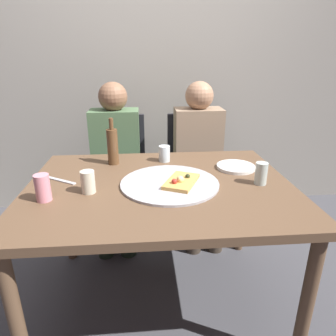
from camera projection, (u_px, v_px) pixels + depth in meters
ground_plane at (161, 298)px, 1.78m from camera, size 8.00×8.00×0.00m
back_wall at (150, 61)px, 2.53m from camera, size 6.00×0.10×2.60m
dining_table at (160, 197)px, 1.54m from camera, size 1.33×1.00×0.74m
pizza_tray at (170, 183)px, 1.50m from camera, size 0.49×0.49×0.01m
pizza_slice_last at (181, 181)px, 1.48m from camera, size 0.21×0.25×0.05m
wine_bottle at (113, 146)px, 1.75m from camera, size 0.06×0.06×0.27m
tumbler_near at (261, 173)px, 1.49m from camera, size 0.06×0.06×0.11m
tumbler_far at (164, 154)px, 1.81m from camera, size 0.07×0.07×0.10m
wine_glass at (88, 182)px, 1.40m from camera, size 0.07×0.07×0.11m
soda_can at (43, 188)px, 1.32m from camera, size 0.07×0.07×0.12m
plate_stack at (236, 167)px, 1.71m from camera, size 0.22×0.22×0.02m
table_knife at (59, 180)px, 1.55m from camera, size 0.20×0.13×0.01m
chair_left at (118, 165)px, 2.41m from camera, size 0.44×0.44×0.90m
chair_right at (196, 163)px, 2.46m from camera, size 0.44×0.44×0.90m
guest_in_sweater at (115, 156)px, 2.23m from camera, size 0.36×0.56×1.17m
guest_in_beanie at (199, 154)px, 2.28m from camera, size 0.36×0.56×1.17m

